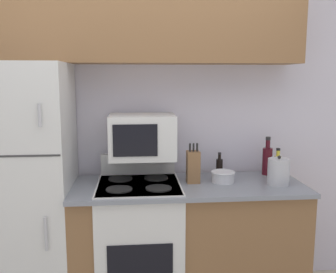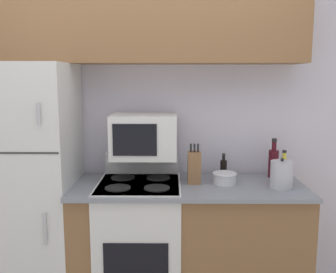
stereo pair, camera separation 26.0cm
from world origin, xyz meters
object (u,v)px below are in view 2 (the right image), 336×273
Objects in this scene: stove at (140,242)px; bottle_soy_sauce at (223,168)px; bottle_cooking_spray at (284,168)px; kettle at (282,175)px; refrigerator at (30,187)px; knife_block at (194,167)px; microwave at (143,136)px; bowl at (225,178)px; bottle_wine_red at (273,162)px.

bottle_soy_sauce is (0.63, 0.22, 0.51)m from stove.
bottle_cooking_spray is (1.07, 0.15, 0.53)m from stove.
kettle is (-0.08, -0.23, 0.01)m from bottle_cooking_spray.
refrigerator is 6.10× the size of knife_block.
microwave is 2.24× the size of kettle.
bowl is (0.59, -0.09, -0.29)m from microwave.
bottle_cooking_spray is (1.87, 0.12, 0.12)m from refrigerator.
kettle is (0.99, -0.08, 0.54)m from stove.
bottle_cooking_spray is at bearing 3.76° from refrigerator.
bowl is at bearing -155.11° from bottle_wine_red.
knife_block is at bearing -141.97° from bottle_soy_sauce.
bottle_wine_red reaches higher than bottle_cooking_spray.
microwave is 0.66m from bowl.
bowl is at bearing -95.10° from bottle_soy_sauce.
bottle_cooking_spray is 0.73× the size of bottle_wine_red.
microwave is at bearing -177.90° from bottle_cooking_spray.
stove is (0.80, -0.03, -0.41)m from refrigerator.
knife_block is 0.30m from bottle_soy_sauce.
bottle_wine_red reaches higher than stove.
bottle_cooking_spray is at bearing 70.11° from kettle.
knife_block is at bearing -164.42° from bottle_wine_red.
bottle_soy_sauce is at bearing 19.21° from stove.
stove is 0.84m from bottle_soy_sauce.
knife_block is 1.38× the size of kettle.
bottle_soy_sauce is (0.02, 0.20, 0.03)m from bowl.
knife_block is (1.19, 0.01, 0.15)m from refrigerator.
microwave is 1.58× the size of bottle_wine_red.
knife_block is at bearing 176.86° from bowl.
bottle_wine_red is 1.42× the size of kettle.
microwave reaches higher than kettle.
microwave is at bearing -174.52° from bottle_wine_red.
knife_block is at bearing -11.83° from microwave.
knife_block is 1.65× the size of bowl.
refrigerator reaches higher than bottle_soy_sauce.
refrigerator is 1.41m from bowl.
bowl is (0.62, 0.02, 0.48)m from stove.
kettle is at bearing -39.56° from bottle_soy_sauce.
knife_block is 0.61m from kettle.
bottle_cooking_spray is 1.04× the size of kettle.
stove is 1.17m from bottle_wine_red.
stove is at bearing -103.35° from microwave.
bottle_cooking_spray reaches higher than bowl.
microwave is 2.69× the size of bowl.
refrigerator reaches higher than stove.
bowl is 0.44m from bottle_wine_red.
stove is at bearing -177.86° from bowl.
bottle_soy_sauce is at bearing 171.01° from bottle_cooking_spray.
refrigerator is at bearing 179.81° from bowl.
bottle_cooking_spray is at bearing 7.98° from stove.
microwave reaches higher than bottle_cooking_spray.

